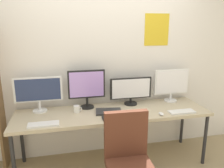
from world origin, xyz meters
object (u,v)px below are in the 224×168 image
Objects in this scene: keyboard_center at (117,118)px; keyboard_left at (43,124)px; computer_mouse at (161,114)px; coffee_mug at (77,109)px; keyboard_right at (182,112)px; laptop_closed at (109,112)px; desk at (113,115)px; monitor_far_left at (39,92)px; monitor_center_left at (87,87)px; monitor_center_right at (131,90)px; monitor_far_right at (171,84)px.

keyboard_left is at bearing 180.00° from keyboard_center.
computer_mouse is 1.05m from coffee_mug.
laptop_closed is at bearing 167.15° from keyboard_right.
keyboard_right is at bearing -15.31° from desk.
keyboard_center is 0.21m from laptop_closed.
monitor_far_left is 1.15× the size of monitor_center_left.
monitor_far_left is 0.91m from laptop_closed.
monitor_center_right reaches higher than coffee_mug.
keyboard_left is at bearing 179.11° from computer_mouse.
keyboard_right is 3.47× the size of computer_mouse.
laptop_closed is 3.02× the size of coffee_mug.
monitor_far_left is at bearing 154.04° from keyboard_center.
monitor_far_left is at bearing 180.00° from monitor_center_left.
monitor_far_left is 0.51m from keyboard_left.
monitor_center_left reaches higher than laptop_closed.
monitor_far_right is 1.60× the size of laptop_closed.
monitor_center_left is at bearing 158.84° from keyboard_right.
desk is 7.27× the size of keyboard_left.
desk is 6.94× the size of keyboard_center.
monitor_far_right is 1.04m from keyboard_center.
coffee_mug is (-0.45, 0.30, 0.04)m from keyboard_center.
computer_mouse is (-0.29, -0.02, 0.01)m from keyboard_right.
monitor_center_left reaches higher than monitor_far_right.
monitor_far_left is (-0.91, 0.21, 0.31)m from desk.
coffee_mug is (-0.75, -0.14, -0.16)m from monitor_center_right.
keyboard_left is at bearing -156.32° from laptop_closed.
monitor_far_left is 1.83× the size of laptop_closed.
monitor_far_left is 1.21m from monitor_center_right.
monitor_far_right is at bearing 52.33° from computer_mouse.
monitor_center_right is 1.72× the size of keyboard_left.
monitor_center_left is at bearing 144.96° from desk.
monitor_far_left is at bearing 165.80° from keyboard_right.
monitor_center_left is at bearing -180.00° from monitor_far_right.
keyboard_center is at bearing 180.00° from keyboard_right.
computer_mouse is (1.39, -0.02, 0.01)m from keyboard_left.
monitor_center_right is 0.56m from computer_mouse.
laptop_closed is (-0.90, 0.21, 0.00)m from keyboard_right.
monitor_center_right reaches higher than laptop_closed.
coffee_mug is at bearing 162.23° from computer_mouse.
coffee_mug is (-1.00, 0.32, 0.03)m from computer_mouse.
monitor_center_right is 6.05× the size of computer_mouse.
desk is at bearing -144.96° from monitor_center_right.
desk is at bearing -166.84° from monitor_far_right.
keyboard_right is at bearing 4.27° from computer_mouse.
monitor_far_left reaches higher than keyboard_right.
keyboard_left and keyboard_right have the same top height.
monitor_center_right is 5.48× the size of coffee_mug.
desk is 0.87m from keyboard_left.
desk is 0.98m from monitor_far_right.
monitor_center_right is at bearing 118.07° from computer_mouse.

